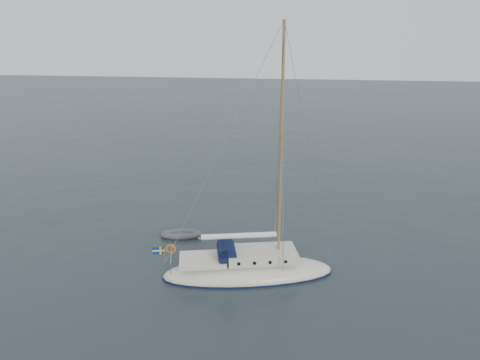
# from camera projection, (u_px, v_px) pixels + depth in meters

# --- Properties ---
(ground) EXTENTS (300.00, 300.00, 0.00)m
(ground) POSITION_uv_depth(u_px,v_px,m) (262.00, 254.00, 29.59)
(ground) COLOR black
(ground) RESTS_ON ground
(sailboat) EXTENTS (10.26, 3.07, 14.62)m
(sailboat) POSITION_uv_depth(u_px,v_px,m) (248.00, 258.00, 26.58)
(sailboat) COLOR beige
(sailboat) RESTS_ON ground
(dinghy) EXTENTS (2.89, 1.30, 0.41)m
(dinghy) POSITION_uv_depth(u_px,v_px,m) (181.00, 234.00, 32.22)
(dinghy) COLOR #4F4F55
(dinghy) RESTS_ON ground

